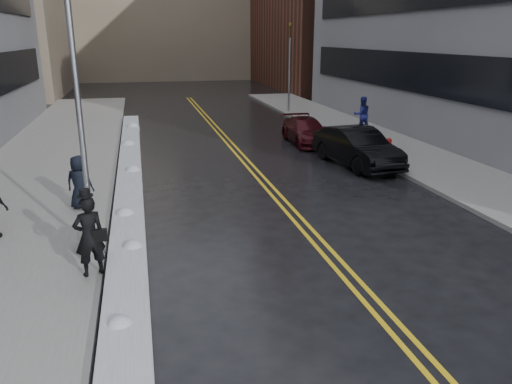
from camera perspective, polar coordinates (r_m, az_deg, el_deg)
ground at (r=11.70m, az=-2.21°, el=-9.50°), size 160.00×160.00×0.00m
sidewalk_west at (r=21.25m, az=-23.10°, el=1.79°), size 5.50×50.00×0.15m
sidewalk_east at (r=24.08m, az=16.94°, el=4.15°), size 4.00×50.00×0.15m
lane_line_left at (r=21.36m, az=-1.21°, el=3.09°), size 0.12×50.00×0.01m
lane_line_right at (r=21.42m, az=-0.42°, el=3.14°), size 0.12×50.00×0.01m
snow_ridge at (r=18.96m, az=-14.24°, el=1.20°), size 0.90×30.00×0.34m
lamppost at (r=12.62m, az=-19.07°, el=3.83°), size 0.65×0.65×7.62m
fire_hydrant at (r=23.50m, az=14.92°, el=5.19°), size 0.26×0.26×0.73m
traffic_signal at (r=35.85m, az=3.85°, el=14.37°), size 0.16×0.20×6.00m
pedestrian_fedora at (r=11.62m, az=-18.52°, el=-4.82°), size 0.79×0.65×1.85m
pedestrian_c at (r=16.25m, az=-19.54°, el=1.04°), size 0.95×0.76×1.68m
pedestrian_east at (r=28.39m, az=12.01°, el=8.64°), size 1.00×0.80×1.98m
car_black at (r=21.49m, az=11.46°, el=5.04°), size 2.36×5.10×1.62m
car_maroon at (r=25.84m, az=5.76°, el=6.97°), size 1.92×4.47×1.28m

